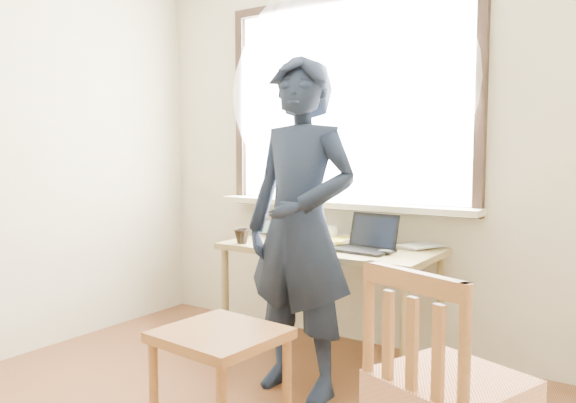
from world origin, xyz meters
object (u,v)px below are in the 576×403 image
Objects in this scene: mug_white at (329,233)px; person at (300,227)px; side_chair at (447,401)px; desk at (330,257)px; work_chair at (221,348)px; laptop at (368,242)px; mug_dark at (242,236)px.

person is (0.23, -0.70, 0.13)m from mug_white.
side_chair is at bearing -48.73° from mug_white.
desk is 0.23m from mug_white.
work_chair is 0.30× the size of person.
desk is at bearing -58.52° from mug_white.
person reaches higher than laptop.
desk is 1.19m from work_chair.
laptop is 0.43m from mug_white.
mug_white reaches higher than work_chair.
side_chair is at bearing -47.61° from desk.
laptop reaches higher than work_chair.
mug_white is 1.22× the size of mug_dark.
mug_dark is 1.96m from side_chair.
laptop is 0.63× the size of work_chair.
mug_dark is (-0.78, -0.21, -0.00)m from laptop.
laptop is 0.80m from mug_dark.
work_chair is 1.04m from side_chair.
mug_white reaches higher than desk.
person reaches higher than mug_dark.
mug_white is (-0.10, 0.17, 0.12)m from desk.
laptop is at bearing 14.93° from mug_dark.
mug_white is at bearing 45.86° from mug_dark.
person is at bearing -107.14° from laptop.
laptop reaches higher than mug_dark.
side_chair is at bearing -31.73° from mug_dark.
person is (0.62, -0.29, 0.14)m from mug_dark.
person reaches higher than work_chair.
laptop is 0.19× the size of person.
laptop is 3.35× the size of mug_dark.
desk is 1.41× the size of side_chair.
desk is 0.60m from person.
side_chair reaches higher than desk.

